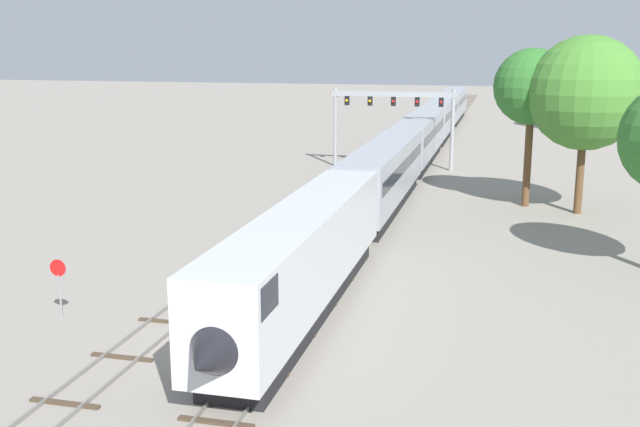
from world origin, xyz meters
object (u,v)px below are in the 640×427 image
(stop_sign, at_px, (59,282))
(passenger_train, at_px, (421,137))
(trackside_tree_left, at_px, (586,93))
(trackside_tree_right, at_px, (532,88))
(signal_gantry, at_px, (393,109))

(stop_sign, bearing_deg, passenger_train, 78.68)
(trackside_tree_left, xyz_separation_m, trackside_tree_right, (-3.63, 1.70, 0.26))
(stop_sign, distance_m, trackside_tree_right, 37.10)
(stop_sign, relative_size, trackside_tree_left, 0.23)
(signal_gantry, bearing_deg, trackside_tree_left, -46.52)
(signal_gantry, relative_size, trackside_tree_right, 1.03)
(trackside_tree_left, distance_m, trackside_tree_right, 4.02)
(signal_gantry, xyz_separation_m, stop_sign, (-7.75, -45.58, -3.90))
(signal_gantry, relative_size, trackside_tree_left, 0.96)
(passenger_train, bearing_deg, signal_gantry, -117.28)
(passenger_train, xyz_separation_m, stop_sign, (-10.00, -49.95, -0.74))
(trackside_tree_left, height_order, trackside_tree_right, trackside_tree_left)
(stop_sign, bearing_deg, trackside_tree_left, 50.16)
(passenger_train, distance_m, signal_gantry, 5.84)
(stop_sign, bearing_deg, trackside_tree_right, 56.26)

